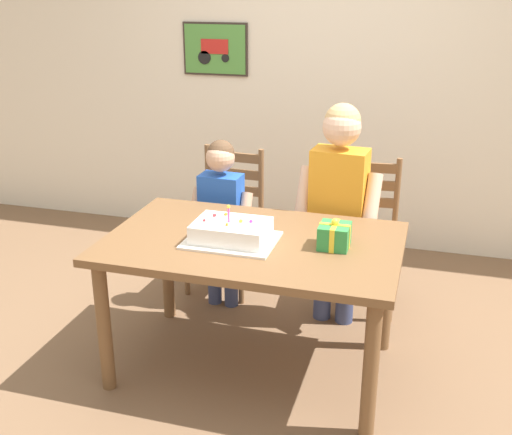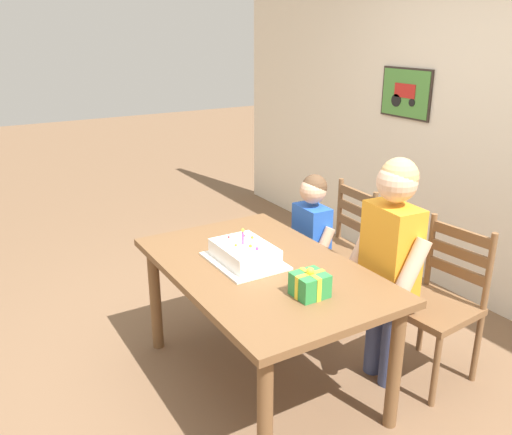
{
  "view_description": "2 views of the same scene",
  "coord_description": "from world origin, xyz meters",
  "px_view_note": "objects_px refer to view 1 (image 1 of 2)",
  "views": [
    {
      "loc": [
        0.82,
        -2.76,
        1.94
      ],
      "look_at": [
        -0.0,
        0.07,
        0.83
      ],
      "focal_mm": 44.14,
      "sensor_mm": 36.0,
      "label": 1
    },
    {
      "loc": [
        2.22,
        -1.37,
        1.94
      ],
      "look_at": [
        -0.11,
        0.03,
        0.97
      ],
      "focal_mm": 37.42,
      "sensor_mm": 36.0,
      "label": 2
    }
  ],
  "objects_px": {
    "dining_table": "(253,257)",
    "child_older": "(339,194)",
    "gift_box_red_large": "(334,236)",
    "chair_left": "(226,219)",
    "birthday_cake": "(231,232)",
    "chair_right": "(363,233)",
    "child_younger": "(221,208)"
  },
  "relations": [
    {
      "from": "gift_box_red_large",
      "to": "chair_right",
      "type": "distance_m",
      "value": 0.94
    },
    {
      "from": "birthday_cake",
      "to": "chair_right",
      "type": "distance_m",
      "value": 1.14
    },
    {
      "from": "gift_box_red_large",
      "to": "chair_left",
      "type": "height_order",
      "value": "chair_left"
    },
    {
      "from": "birthday_cake",
      "to": "gift_box_red_large",
      "type": "xyz_separation_m",
      "value": [
        0.5,
        0.07,
        0.01
      ]
    },
    {
      "from": "birthday_cake",
      "to": "gift_box_red_large",
      "type": "relative_size",
      "value": 2.76
    },
    {
      "from": "dining_table",
      "to": "child_younger",
      "type": "bearing_deg",
      "value": 121.81
    },
    {
      "from": "dining_table",
      "to": "gift_box_red_large",
      "type": "height_order",
      "value": "gift_box_red_large"
    },
    {
      "from": "child_younger",
      "to": "child_older",
      "type": "bearing_deg",
      "value": -0.05
    },
    {
      "from": "gift_box_red_large",
      "to": "chair_right",
      "type": "xyz_separation_m",
      "value": [
        0.05,
        0.88,
        -0.33
      ]
    },
    {
      "from": "chair_right",
      "to": "child_older",
      "type": "xyz_separation_m",
      "value": [
        -0.12,
        -0.28,
        0.34
      ]
    },
    {
      "from": "gift_box_red_large",
      "to": "chair_left",
      "type": "distance_m",
      "value": 1.27
    },
    {
      "from": "birthday_cake",
      "to": "child_younger",
      "type": "relative_size",
      "value": 0.41
    },
    {
      "from": "dining_table",
      "to": "chair_right",
      "type": "distance_m",
      "value": 1.02
    },
    {
      "from": "chair_left",
      "to": "child_older",
      "type": "distance_m",
      "value": 0.89
    },
    {
      "from": "child_younger",
      "to": "chair_right",
      "type": "bearing_deg",
      "value": 18.86
    },
    {
      "from": "birthday_cake",
      "to": "child_older",
      "type": "relative_size",
      "value": 0.33
    },
    {
      "from": "dining_table",
      "to": "child_older",
      "type": "height_order",
      "value": "child_older"
    },
    {
      "from": "chair_right",
      "to": "chair_left",
      "type": "bearing_deg",
      "value": 179.99
    },
    {
      "from": "birthday_cake",
      "to": "child_younger",
      "type": "height_order",
      "value": "child_younger"
    },
    {
      "from": "gift_box_red_large",
      "to": "chair_right",
      "type": "height_order",
      "value": "chair_right"
    },
    {
      "from": "birthday_cake",
      "to": "chair_left",
      "type": "bearing_deg",
      "value": 110.46
    },
    {
      "from": "chair_right",
      "to": "dining_table",
      "type": "bearing_deg",
      "value": -116.45
    },
    {
      "from": "gift_box_red_large",
      "to": "chair_left",
      "type": "relative_size",
      "value": 0.17
    },
    {
      "from": "child_younger",
      "to": "chair_left",
      "type": "bearing_deg",
      "value": 103.24
    },
    {
      "from": "birthday_cake",
      "to": "child_older",
      "type": "xyz_separation_m",
      "value": [
        0.42,
        0.67,
        0.02
      ]
    },
    {
      "from": "dining_table",
      "to": "birthday_cake",
      "type": "xyz_separation_m",
      "value": [
        -0.09,
        -0.05,
        0.14
      ]
    },
    {
      "from": "dining_table",
      "to": "child_older",
      "type": "xyz_separation_m",
      "value": [
        0.32,
        0.62,
        0.16
      ]
    },
    {
      "from": "chair_left",
      "to": "child_younger",
      "type": "relative_size",
      "value": 0.86
    },
    {
      "from": "dining_table",
      "to": "chair_left",
      "type": "xyz_separation_m",
      "value": [
        -0.45,
        0.9,
        -0.17
      ]
    },
    {
      "from": "birthday_cake",
      "to": "chair_left",
      "type": "height_order",
      "value": "birthday_cake"
    },
    {
      "from": "dining_table",
      "to": "child_younger",
      "type": "xyz_separation_m",
      "value": [
        -0.38,
        0.62,
        0.01
      ]
    },
    {
      "from": "dining_table",
      "to": "chair_right",
      "type": "height_order",
      "value": "chair_right"
    }
  ]
}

